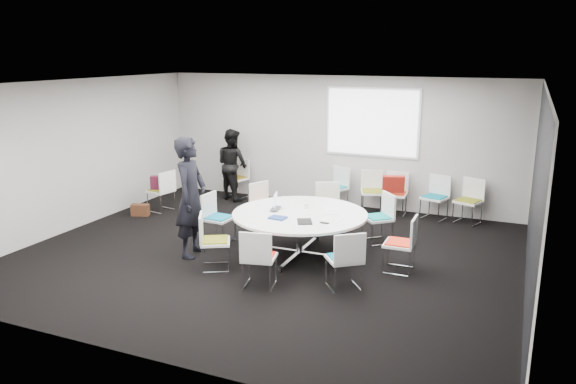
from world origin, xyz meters
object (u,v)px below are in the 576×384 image
at_px(chair_ring_b, 378,227).
at_px(chair_ring_h, 344,270).
at_px(chair_ring_g, 259,269).
at_px(chair_back_d, 434,206).
at_px(cup, 306,206).
at_px(chair_back_b, 372,200).
at_px(chair_ring_e, 219,228).
at_px(chair_back_e, 468,210).
at_px(brown_bag, 140,210).
at_px(chair_spare_left, 162,199).
at_px(chair_ring_c, 328,215).
at_px(chair_back_a, 335,196).
at_px(chair_ring_d, 265,215).
at_px(laptop, 278,209).
at_px(chair_person_back, 236,186).
at_px(chair_ring_f, 215,252).
at_px(person_main, 191,197).
at_px(chair_back_c, 395,202).
at_px(maroon_bag, 160,183).
at_px(person_back, 232,164).
at_px(chair_ring_a, 400,254).
at_px(conference_table, 300,224).

bearing_deg(chair_ring_b, chair_ring_h, 140.03).
relative_size(chair_ring_g, chair_ring_h, 1.00).
relative_size(chair_back_d, cup, 9.78).
bearing_deg(chair_back_b, chair_ring_e, 36.44).
relative_size(chair_back_e, brown_bag, 2.44).
relative_size(chair_back_e, chair_spare_left, 1.00).
distance_m(chair_ring_c, chair_back_d, 2.29).
xyz_separation_m(chair_ring_h, chair_back_a, (-1.47, 3.99, 0.00)).
height_order(chair_ring_d, chair_back_e, same).
bearing_deg(laptop, chair_person_back, 29.07).
relative_size(chair_ring_f, chair_back_a, 1.00).
bearing_deg(cup, brown_bag, 171.80).
bearing_deg(chair_ring_f, chair_back_e, 111.57).
bearing_deg(chair_ring_f, person_main, -149.74).
relative_size(chair_back_c, person_main, 0.44).
height_order(chair_ring_h, brown_bag, chair_ring_h).
xyz_separation_m(chair_ring_g, brown_bag, (-3.84, 2.28, -0.16)).
xyz_separation_m(chair_back_c, chair_back_e, (1.45, -0.02, 0.00)).
bearing_deg(chair_back_e, chair_ring_e, 57.21).
xyz_separation_m(chair_back_c, maroon_bag, (-4.60, -1.67, 0.34)).
relative_size(chair_person_back, person_back, 0.55).
distance_m(chair_back_c, chair_back_e, 1.45).
height_order(chair_ring_e, brown_bag, chair_ring_e).
distance_m(chair_spare_left, person_back, 1.82).
bearing_deg(chair_spare_left, chair_back_a, -52.75).
bearing_deg(chair_spare_left, chair_ring_f, -121.35).
relative_size(cup, maroon_bag, 0.22).
xyz_separation_m(chair_spare_left, laptop, (3.27, -1.27, 0.47)).
bearing_deg(chair_back_e, chair_ring_d, 48.71).
xyz_separation_m(chair_back_b, chair_person_back, (-3.22, 0.01, 0.00)).
bearing_deg(chair_ring_g, maroon_bag, 130.48).
xyz_separation_m(person_back, maroon_bag, (-0.90, -1.49, -0.19)).
distance_m(chair_ring_a, chair_ring_d, 3.03).
bearing_deg(chair_ring_c, maroon_bag, -20.85).
bearing_deg(chair_ring_d, chair_back_e, 142.99).
bearing_deg(chair_ring_d, chair_ring_h, 71.63).
height_order(chair_ring_g, chair_back_a, same).
height_order(chair_back_b, chair_back_d, same).
xyz_separation_m(conference_table, chair_ring_c, (-0.03, 1.51, -0.26)).
height_order(chair_back_d, cup, chair_back_d).
distance_m(chair_ring_f, maroon_bag, 3.61).
height_order(chair_ring_f, chair_back_d, same).
distance_m(chair_ring_g, maroon_bag, 4.57).
bearing_deg(chair_person_back, chair_back_b, -163.58).
bearing_deg(laptop, chair_ring_b, -61.64).
height_order(chair_back_a, laptop, chair_back_a).
relative_size(chair_ring_b, chair_back_c, 1.00).
bearing_deg(chair_back_a, chair_ring_h, 133.98).
bearing_deg(chair_ring_c, chair_ring_h, 89.78).
bearing_deg(brown_bag, chair_back_c, 23.84).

